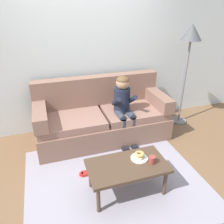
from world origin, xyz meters
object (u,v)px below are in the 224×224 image
Objects in this scene: toy_controller at (87,173)px; person_child at (124,103)px; floor_lamp at (190,43)px; mug at (152,160)px; couch at (102,118)px; donut at (139,156)px; coffee_table at (127,168)px.

person_child is at bearing 56.19° from toy_controller.
floor_lamp is at bearing 11.11° from person_child.
person_child is at bearing 86.44° from mug.
couch is 1.27m from donut.
mug reaches higher than toy_controller.
mug is at bearing -47.01° from donut.
person_child is at bearing -168.89° from floor_lamp.
couch is at bearing 99.45° from mug.
person_child reaches higher than mug.
mug is at bearing -80.55° from couch.
toy_controller is (-0.58, 0.37, -0.42)m from donut.
couch is 1.96× the size of person_child.
couch is 2.29× the size of coffee_table.
coffee_table is (-0.06, -1.32, 0.01)m from couch.
coffee_table is 4.17× the size of toy_controller.
toy_controller is at bearing -155.38° from floor_lamp.
mug reaches higher than coffee_table.
toy_controller is at bearing 147.69° from donut.
person_child reaches higher than donut.
couch is at bearing 87.53° from coffee_table.
coffee_table is 7.86× the size of donut.
mug is at bearing -93.56° from person_child.
donut reaches higher than coffee_table.
person_child is (0.30, -0.21, 0.32)m from couch.
floor_lamp reaches higher than coffee_table.
donut is (0.12, -1.26, 0.09)m from couch.
couch is at bearing 144.83° from person_child.
person_child is at bearing -35.17° from couch.
coffee_table is at bearing -161.64° from donut.
toy_controller is (-0.69, 0.49, -0.43)m from mug.
coffee_table is at bearing -92.47° from couch.
donut is at bearing -84.57° from couch.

